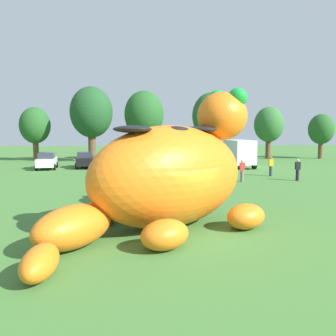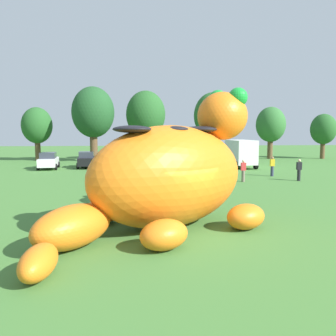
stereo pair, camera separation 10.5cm
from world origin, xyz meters
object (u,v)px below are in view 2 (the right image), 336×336
(car_black, at_px, (87,160))
(car_blue, at_px, (180,159))
(car_white, at_px, (48,161))
(spectator_by_cars, at_px, (272,166))
(spectator_near_inflatable, at_px, (299,170))
(spectator_mid_field, at_px, (243,171))
(box_truck, at_px, (239,152))
(car_silver, at_px, (149,160))
(giant_inflatable_creature, at_px, (170,175))
(car_orange, at_px, (116,160))

(car_black, distance_m, car_blue, 10.01)
(car_white, distance_m, spectator_by_cars, 22.23)
(car_white, height_order, spectator_near_inflatable, car_white)
(car_black, bearing_deg, spectator_mid_field, -40.10)
(car_black, relative_size, box_truck, 0.65)
(car_black, height_order, spectator_mid_field, car_black)
(car_silver, relative_size, spectator_mid_field, 2.54)
(spectator_mid_field, bearing_deg, giant_inflatable_creature, -119.11)
(giant_inflatable_creature, xyz_separation_m, car_orange, (-3.68, 23.49, -1.29))
(car_white, bearing_deg, car_black, 13.13)
(box_truck, distance_m, spectator_by_cars, 7.90)
(spectator_mid_field, height_order, spectator_by_cars, same)
(car_orange, height_order, box_truck, box_truck)
(box_truck, relative_size, spectator_near_inflatable, 3.81)
(giant_inflatable_creature, bearing_deg, car_orange, 98.91)
(car_blue, bearing_deg, giant_inflatable_creature, -97.70)
(car_orange, relative_size, spectator_near_inflatable, 2.53)
(car_orange, relative_size, car_silver, 1.00)
(giant_inflatable_creature, height_order, box_truck, giant_inflatable_creature)
(car_black, bearing_deg, car_orange, -3.39)
(giant_inflatable_creature, relative_size, car_white, 2.33)
(car_white, relative_size, spectator_by_cars, 2.50)
(car_white, distance_m, spectator_mid_field, 20.39)
(car_black, xyz_separation_m, car_orange, (3.18, -0.19, 0.00))
(giant_inflatable_creature, xyz_separation_m, car_black, (-6.87, 23.68, -1.29))
(car_orange, height_order, spectator_near_inflatable, car_orange)
(car_orange, bearing_deg, car_black, 176.61)
(car_black, height_order, spectator_by_cars, car_black)
(box_truck, bearing_deg, car_white, -179.31)
(box_truck, bearing_deg, spectator_near_inflatable, -80.62)
(spectator_near_inflatable, relative_size, spectator_mid_field, 1.00)
(giant_inflatable_creature, distance_m, car_white, 25.19)
(spectator_near_inflatable, height_order, spectator_mid_field, same)
(car_silver, bearing_deg, giant_inflatable_creature, -89.49)
(box_truck, bearing_deg, car_silver, 179.03)
(car_orange, relative_size, car_blue, 0.99)
(giant_inflatable_creature, height_order, spectator_mid_field, giant_inflatable_creature)
(car_silver, relative_size, spectator_by_cars, 2.54)
(car_black, distance_m, car_orange, 3.19)
(giant_inflatable_creature, relative_size, car_orange, 2.31)
(car_white, xyz_separation_m, car_blue, (13.75, 0.35, 0.00))
(car_black, xyz_separation_m, spectator_by_cars, (17.14, -8.46, -0.01))
(spectator_mid_field, bearing_deg, spectator_by_cars, 41.03)
(car_orange, bearing_deg, giant_inflatable_creature, -81.09)
(car_white, bearing_deg, giant_inflatable_creature, -65.02)
(spectator_by_cars, bearing_deg, car_black, 153.73)
(spectator_near_inflatable, bearing_deg, car_blue, 126.94)
(car_silver, bearing_deg, car_orange, 175.40)
(car_black, relative_size, car_blue, 0.97)
(car_black, distance_m, spectator_by_cars, 19.12)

